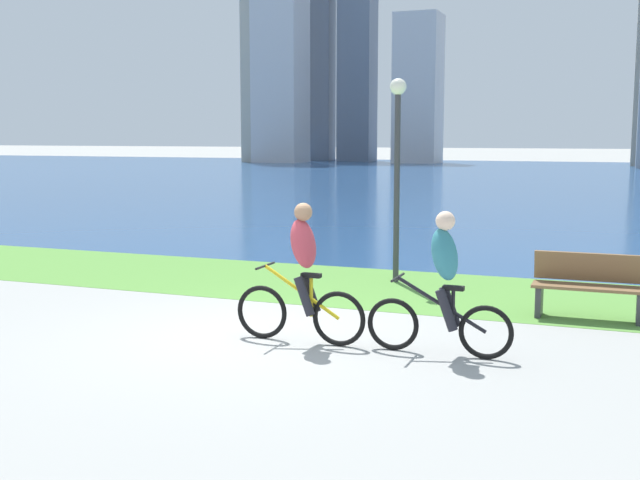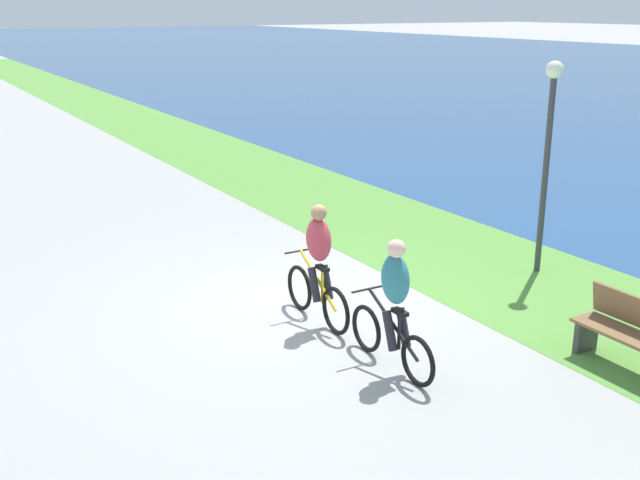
{
  "view_description": "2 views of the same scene",
  "coord_description": "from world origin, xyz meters",
  "px_view_note": "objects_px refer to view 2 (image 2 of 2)",
  "views": [
    {
      "loc": [
        4.11,
        -8.78,
        2.5
      ],
      "look_at": [
        0.58,
        0.45,
        1.19
      ],
      "focal_mm": 44.19,
      "sensor_mm": 36.0,
      "label": 1
    },
    {
      "loc": [
        9.1,
        -5.09,
        4.26
      ],
      "look_at": [
        0.31,
        0.05,
        1.11
      ],
      "focal_mm": 42.6,
      "sensor_mm": 36.0,
      "label": 2
    }
  ],
  "objects_px": {
    "bench_near_path": "(634,336)",
    "cyclist_lead": "(318,265)",
    "cyclist_trailing": "(394,305)",
    "lamppost_tall": "(549,135)"
  },
  "relations": [
    {
      "from": "lamppost_tall",
      "to": "bench_near_path",
      "type": "bearing_deg",
      "value": -28.01
    },
    {
      "from": "cyclist_lead",
      "to": "cyclist_trailing",
      "type": "height_order",
      "value": "cyclist_lead"
    },
    {
      "from": "cyclist_lead",
      "to": "cyclist_trailing",
      "type": "relative_size",
      "value": 1.0
    },
    {
      "from": "bench_near_path",
      "to": "lamppost_tall",
      "type": "height_order",
      "value": "lamppost_tall"
    },
    {
      "from": "cyclist_trailing",
      "to": "bench_near_path",
      "type": "bearing_deg",
      "value": 59.04
    },
    {
      "from": "cyclist_trailing",
      "to": "lamppost_tall",
      "type": "height_order",
      "value": "lamppost_tall"
    },
    {
      "from": "lamppost_tall",
      "to": "cyclist_lead",
      "type": "bearing_deg",
      "value": -89.88
    },
    {
      "from": "bench_near_path",
      "to": "cyclist_lead",
      "type": "bearing_deg",
      "value": -141.39
    },
    {
      "from": "bench_near_path",
      "to": "lamppost_tall",
      "type": "xyz_separation_m",
      "value": [
        -3.21,
        1.71,
        1.85
      ]
    },
    {
      "from": "cyclist_lead",
      "to": "lamppost_tall",
      "type": "relative_size",
      "value": 0.49
    }
  ]
}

